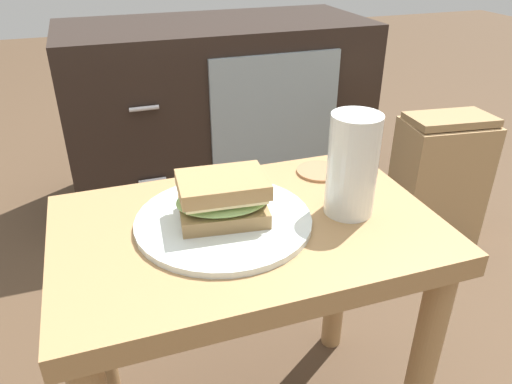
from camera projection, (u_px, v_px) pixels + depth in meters
name	position (u px, v px, depth m)	size (l,w,h in m)	color
side_table	(248.00, 272.00, 0.77)	(0.56, 0.36, 0.46)	#A37A4C
tv_cabinet	(218.00, 112.00, 1.65)	(0.96, 0.46, 0.58)	black
plate	(224.00, 221.00, 0.72)	(0.26, 0.26, 0.01)	silver
sandwich_front	(223.00, 198.00, 0.70)	(0.14, 0.11, 0.07)	#9E7A4C
beer_glass	(352.00, 168.00, 0.72)	(0.07, 0.07, 0.16)	silver
coaster	(320.00, 171.00, 0.87)	(0.08, 0.08, 0.01)	#996B47
paper_bag	(439.00, 180.00, 1.43)	(0.26, 0.19, 0.39)	tan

